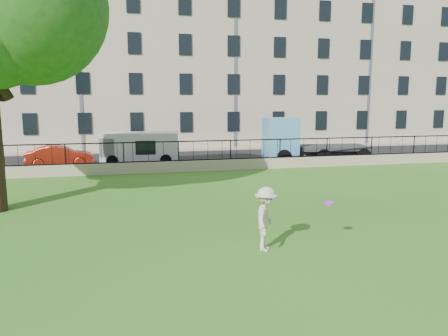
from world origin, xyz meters
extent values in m
plane|color=#35711A|center=(0.00, 0.00, 0.00)|extent=(120.00, 120.00, 0.00)
cube|color=tan|center=(0.00, 12.00, 0.30)|extent=(50.00, 0.40, 0.60)
cube|color=black|center=(0.00, 12.00, 0.63)|extent=(50.00, 0.05, 0.06)
cube|color=black|center=(0.00, 12.00, 1.70)|extent=(50.00, 0.05, 0.06)
cube|color=black|center=(0.00, 16.70, 0.01)|extent=(60.00, 9.00, 0.01)
cube|color=tan|center=(0.00, 21.90, 0.06)|extent=(60.00, 1.40, 0.12)
cube|color=#B8AE92|center=(0.00, 27.60, 6.50)|extent=(56.00, 10.00, 13.00)
sphere|color=#224B14|center=(-5.87, 4.08, 7.10)|extent=(5.20, 5.20, 5.20)
imported|color=beige|center=(0.73, -1.31, 0.88)|extent=(1.09, 1.30, 1.75)
cylinder|color=#A728E5|center=(2.51, -1.39, 1.23)|extent=(0.34, 0.34, 0.12)
imported|color=red|center=(-6.75, 15.40, 0.64)|extent=(3.98, 1.69, 1.28)
cube|color=silver|center=(-2.00, 15.40, 0.99)|extent=(4.86, 2.29, 1.97)
cube|color=#59A0D1|center=(9.33, 14.40, 1.41)|extent=(6.94, 3.08, 2.82)
camera|label=1|loc=(-2.93, -12.17, 4.10)|focal=35.00mm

